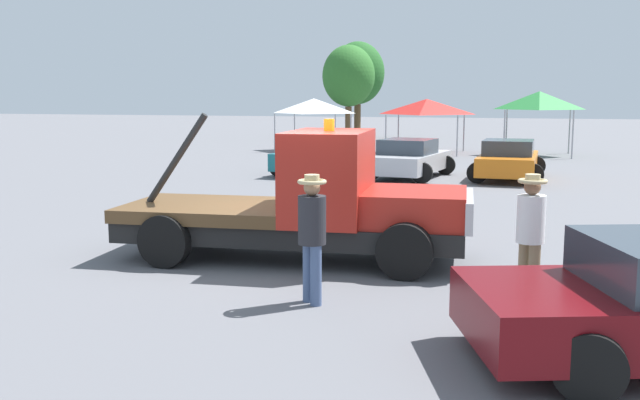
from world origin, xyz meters
TOP-DOWN VIEW (x-y plane):
  - ground_plane at (0.00, 0.00)m, footprint 160.00×160.00m
  - tow_truck at (0.37, 0.03)m, footprint 6.13×2.66m
  - person_near_truck at (3.94, -1.55)m, footprint 0.39×0.39m
  - person_at_hood at (1.12, -2.48)m, footprint 0.39×0.39m
  - parked_car_teal at (-3.37, 13.18)m, footprint 2.94×4.72m
  - parked_car_silver at (-0.07, 12.76)m, footprint 2.87×4.45m
  - parked_car_orange at (3.20, 13.27)m, footprint 2.50×4.37m
  - canopy_tent_white at (-6.77, 23.55)m, footprint 3.19×3.19m
  - canopy_tent_red at (-1.02, 23.53)m, footprint 3.42×3.42m
  - canopy_tent_green at (4.22, 23.60)m, footprint 3.02×3.02m
  - tree_left at (-7.36, 33.11)m, footprint 3.35×3.35m
  - tree_center at (-7.27, 35.26)m, footprint 3.55×3.55m

SIDE VIEW (x-z plane):
  - ground_plane at x=0.00m, z-range 0.00..0.00m
  - parked_car_orange at x=3.20m, z-range -0.02..1.32m
  - parked_car_silver at x=-0.07m, z-range -0.02..1.32m
  - parked_car_teal at x=-3.37m, z-range -0.02..1.32m
  - tow_truck at x=0.37m, z-range -0.31..2.20m
  - person_near_truck at x=3.94m, z-range 0.16..1.92m
  - person_at_hood at x=1.12m, z-range 0.16..1.93m
  - canopy_tent_red at x=-1.02m, z-range 0.94..3.58m
  - canopy_tent_white at x=-6.77m, z-range 0.95..3.60m
  - canopy_tent_green at x=4.22m, z-range 1.07..4.07m
  - tree_left at x=-7.36m, z-range 1.02..7.00m
  - tree_center at x=-7.27m, z-range 1.08..7.42m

